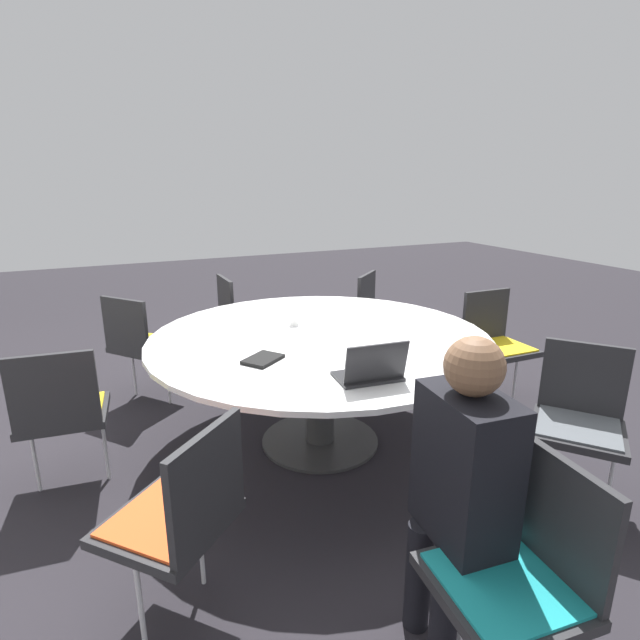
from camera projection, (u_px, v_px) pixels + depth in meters
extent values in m
plane|color=black|center=(320.00, 441.00, 3.33)|extent=(16.00, 16.00, 0.00)
cylinder|color=#333333|center=(320.00, 440.00, 3.33)|extent=(0.77, 0.77, 0.02)
cylinder|color=#333333|center=(320.00, 391.00, 3.23)|extent=(0.19, 0.19, 0.70)
cylinder|color=white|center=(320.00, 338.00, 3.13)|extent=(2.12, 2.12, 0.03)
cube|color=#262628|center=(502.00, 589.00, 1.58)|extent=(0.48, 0.46, 0.04)
cube|color=teal|center=(503.00, 583.00, 1.58)|extent=(0.42, 0.41, 0.01)
cube|color=#262628|center=(560.00, 517.00, 1.58)|extent=(0.42, 0.07, 0.40)
cylinder|color=silver|center=(463.00, 603.00, 1.81)|extent=(0.02, 0.02, 0.42)
cube|color=#262628|center=(578.00, 431.00, 2.57)|extent=(0.61, 0.60, 0.04)
cube|color=#4C5156|center=(578.00, 427.00, 2.56)|extent=(0.53, 0.53, 0.01)
cube|color=#262628|center=(584.00, 378.00, 2.67)|extent=(0.34, 0.29, 0.40)
cylinder|color=silver|center=(611.00, 480.00, 2.55)|extent=(0.02, 0.02, 0.42)
cylinder|color=silver|center=(535.00, 462.00, 2.71)|extent=(0.02, 0.02, 0.42)
cube|color=#262628|center=(500.00, 350.00, 3.77)|extent=(0.43, 0.45, 0.04)
cube|color=gold|center=(501.00, 346.00, 3.77)|extent=(0.38, 0.40, 0.01)
cube|color=#262628|center=(485.00, 315.00, 3.88)|extent=(0.04, 0.42, 0.40)
cylinder|color=silver|center=(515.00, 374.00, 3.91)|extent=(0.02, 0.02, 0.42)
cylinder|color=silver|center=(479.00, 382.00, 3.77)|extent=(0.02, 0.02, 0.42)
cube|color=#262628|center=(386.00, 321.00, 4.52)|extent=(0.61, 0.61, 0.04)
cube|color=#4C5156|center=(386.00, 318.00, 4.51)|extent=(0.53, 0.53, 0.01)
cube|color=#262628|center=(366.00, 295.00, 4.53)|extent=(0.30, 0.33, 0.40)
cylinder|color=silver|center=(391.00, 340.00, 4.74)|extent=(0.02, 0.02, 0.42)
cylinder|color=silver|center=(379.00, 351.00, 4.42)|extent=(0.02, 0.02, 0.42)
cube|color=#262628|center=(248.00, 322.00, 4.50)|extent=(0.45, 0.43, 0.04)
cube|color=gold|center=(248.00, 319.00, 4.49)|extent=(0.40, 0.38, 0.01)
cube|color=#262628|center=(226.00, 300.00, 4.35)|extent=(0.42, 0.04, 0.40)
cylinder|color=silver|center=(243.00, 340.00, 4.72)|extent=(0.02, 0.02, 0.42)
cylinder|color=silver|center=(255.00, 352.00, 4.40)|extent=(0.02, 0.02, 0.42)
cube|color=#262628|center=(148.00, 346.00, 3.85)|extent=(0.61, 0.60, 0.04)
cube|color=gold|center=(148.00, 343.00, 3.84)|extent=(0.53, 0.53, 0.01)
cube|color=#262628|center=(125.00, 325.00, 3.62)|extent=(0.34, 0.29, 0.40)
cylinder|color=silver|center=(134.00, 370.00, 3.99)|extent=(0.02, 0.02, 0.42)
cylinder|color=silver|center=(168.00, 378.00, 3.84)|extent=(0.02, 0.02, 0.42)
cube|color=#262628|center=(65.00, 414.00, 2.75)|extent=(0.46, 0.48, 0.04)
cube|color=gold|center=(64.00, 410.00, 2.74)|extent=(0.41, 0.42, 0.01)
cube|color=#262628|center=(53.00, 392.00, 2.51)|extent=(0.07, 0.42, 0.40)
cylinder|color=silver|center=(35.00, 457.00, 2.76)|extent=(0.02, 0.02, 0.42)
cylinder|color=silver|center=(105.00, 446.00, 2.87)|extent=(0.02, 0.02, 0.42)
cube|color=#262628|center=(168.00, 522.00, 1.89)|extent=(0.61, 0.61, 0.04)
cube|color=#E04C1E|center=(168.00, 516.00, 1.89)|extent=(0.53, 0.54, 0.01)
cube|color=#262628|center=(208.00, 484.00, 1.76)|extent=(0.31, 0.33, 0.40)
cylinder|color=silver|center=(141.00, 607.00, 1.80)|extent=(0.02, 0.02, 0.42)
cylinder|color=silver|center=(201.00, 542.00, 2.12)|extent=(0.02, 0.02, 0.42)
cylinder|color=black|center=(444.00, 613.00, 1.75)|extent=(0.10, 0.10, 0.46)
cylinder|color=black|center=(418.00, 576.00, 1.91)|extent=(0.10, 0.10, 0.46)
cube|color=black|center=(465.00, 468.00, 1.72)|extent=(0.38, 0.25, 0.55)
sphere|color=brown|center=(474.00, 366.00, 1.62)|extent=(0.20, 0.20, 0.20)
cube|color=#232326|center=(367.00, 376.00, 2.46)|extent=(0.24, 0.34, 0.02)
cube|color=#232326|center=(376.00, 363.00, 2.35)|extent=(0.08, 0.32, 0.20)
cube|color=black|center=(376.00, 362.00, 2.35)|extent=(0.07, 0.29, 0.17)
cube|color=black|center=(263.00, 359.00, 2.69)|extent=(0.25, 0.26, 0.02)
cylinder|color=white|center=(294.00, 318.00, 3.33)|extent=(0.07, 0.07, 0.10)
cube|color=black|center=(374.00, 353.00, 2.81)|extent=(0.12, 0.16, 0.01)
cube|color=#513319|center=(455.00, 364.00, 4.31)|extent=(0.36, 0.16, 0.28)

